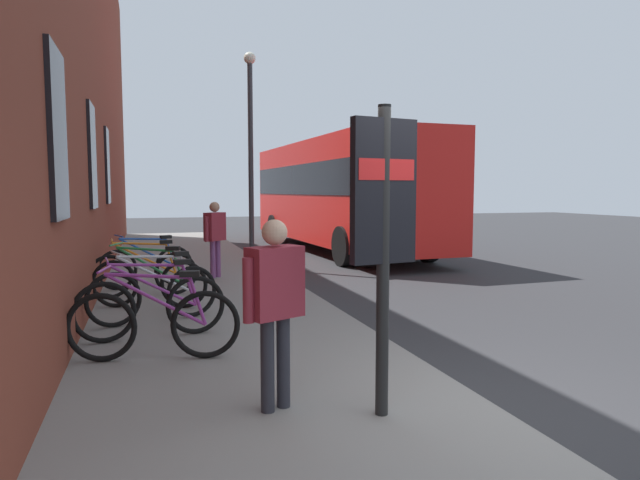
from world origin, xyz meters
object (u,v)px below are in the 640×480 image
Objects in this scene: pedestrian_near_bus at (275,295)px; transit_info_sign at (384,211)px; bicycle_beside_lamp at (144,273)px; bicycle_leaning_wall at (147,266)px; bicycle_mid_rack at (155,293)px; bicycle_end_of_row at (155,323)px; pedestrian_by_facade at (215,232)px; bicycle_far_end at (150,282)px; city_bus at (339,189)px; street_lamp at (251,139)px; bicycle_under_window at (152,306)px.

transit_info_sign is at bearing -114.33° from pedestrian_near_bus.
bicycle_leaning_wall is at bearing -2.92° from bicycle_beside_lamp.
bicycle_end_of_row is at bearing 179.11° from bicycle_mid_rack.
transit_info_sign is (-5.67, -1.80, 1.21)m from bicycle_beside_lamp.
bicycle_mid_rack is at bearing 161.24° from pedestrian_by_facade.
bicycle_far_end is 3.00m from pedestrian_by_facade.
city_bus is (8.61, -5.62, 1.41)m from bicycle_mid_rack.
bicycle_mid_rack is at bearing -175.70° from bicycle_beside_lamp.
transit_info_sign reaches higher than pedestrian_by_facade.
pedestrian_by_facade is at bearing -25.92° from bicycle_far_end.
pedestrian_by_facade is at bearing 150.37° from street_lamp.
bicycle_under_window is at bearing 19.97° from pedestrian_near_bus.
transit_info_sign is at bearing -176.69° from pedestrian_by_facade.
bicycle_far_end is at bearing 152.49° from street_lamp.
bicycle_leaning_wall is at bearing 0.81° from bicycle_under_window.
street_lamp reaches higher than pedestrian_near_bus.
street_lamp reaches higher than bicycle_beside_lamp.
pedestrian_by_facade is at bearing 3.31° from transit_info_sign.
bicycle_under_window is at bearing 159.66° from street_lamp.
bicycle_end_of_row is 11.88m from city_bus.
bicycle_beside_lamp is at bearing 177.08° from bicycle_leaning_wall.
street_lamp is at bearing -27.51° from bicycle_far_end.
bicycle_under_window is 0.17× the size of city_bus.
transit_info_sign reaches higher than pedestrian_near_bus.
city_bus reaches higher than bicycle_leaning_wall.
city_bus reaches higher than pedestrian_near_bus.
bicycle_far_end is 9.64m from city_bus.
bicycle_under_window is at bearing 30.41° from transit_info_sign.
transit_info_sign is 1.08m from pedestrian_near_bus.
bicycle_beside_lamp and bicycle_leaning_wall have the same top height.
bicycle_mid_rack is 1.93m from bicycle_beside_lamp.
city_bus is 6.71m from pedestrian_by_facade.
pedestrian_near_bus is (-2.54, -0.92, 0.55)m from bicycle_under_window.
bicycle_far_end is at bearing 0.57° from bicycle_under_window.
bicycle_under_window is 0.74× the size of transit_info_sign.
transit_info_sign is 0.23× the size of city_bus.
bicycle_under_window and bicycle_mid_rack have the same top height.
bicycle_under_window is 2.76m from pedestrian_near_bus.
bicycle_leaning_wall is at bearing 119.60° from pedestrian_by_facade.
transit_info_sign reaches higher than bicycle_under_window.
bicycle_end_of_row is 1.02× the size of bicycle_mid_rack.
bicycle_under_window is 1.00× the size of bicycle_beside_lamp.
bicycle_far_end is 1.00× the size of bicycle_leaning_wall.
bicycle_far_end is at bearing -175.15° from bicycle_beside_lamp.
transit_info_sign reaches higher than bicycle_leaning_wall.
bicycle_far_end is 0.34× the size of street_lamp.
bicycle_mid_rack is 0.16× the size of city_bus.
bicycle_under_window and bicycle_leaning_wall have the same top height.
bicycle_beside_lamp is (0.97, 0.08, 0.00)m from bicycle_far_end.
transit_info_sign is 0.48× the size of street_lamp.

